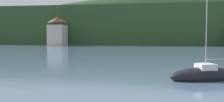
{
  "coord_description": "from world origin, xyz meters",
  "views": [
    {
      "loc": [
        4.19,
        15.56,
        3.49
      ],
      "look_at": [
        0.0,
        39.75,
        1.97
      ],
      "focal_mm": 43.45,
      "sensor_mm": 36.0,
      "label": 1
    }
  ],
  "objects": [
    {
      "name": "sailboat_mid_3",
      "position": [
        7.72,
        36.97,
        0.36
      ],
      "size": [
        5.97,
        3.7,
        8.53
      ],
      "rotation": [
        0.0,
        0.0,
        3.49
      ],
      "color": "black",
      "rests_on": "ground_plane"
    },
    {
      "name": "shore_building_west",
      "position": [
        -26.87,
        95.58,
        4.26
      ],
      "size": [
        5.07,
        5.51,
        8.79
      ],
      "color": "beige",
      "rests_on": "ground_plane"
    },
    {
      "name": "wooded_hillside",
      "position": [
        25.21,
        131.78,
        5.44
      ],
      "size": [
        352.0,
        52.81,
        35.27
      ],
      "color": "#2D4C28",
      "rests_on": "ground_plane"
    }
  ]
}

